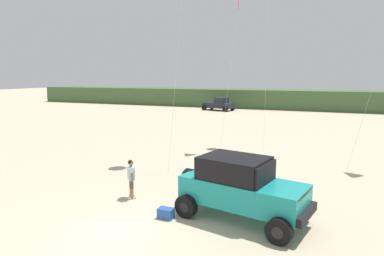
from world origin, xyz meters
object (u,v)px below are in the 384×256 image
at_px(person_watching, 131,177).
at_px(jeep, 241,187).
at_px(distant_pickup, 219,104).
at_px(cooler_box, 166,213).

bearing_deg(person_watching, jeep, -3.25).
bearing_deg(distant_pickup, cooler_box, -75.46).
distance_m(jeep, distant_pickup, 38.42).
height_order(jeep, person_watching, jeep).
distance_m(person_watching, distant_pickup, 36.92).
relative_size(cooler_box, distant_pickup, 0.11).
xyz_separation_m(cooler_box, distant_pickup, (-9.71, 37.43, 0.75)).
bearing_deg(cooler_box, jeep, 23.94).
bearing_deg(jeep, person_watching, 176.75).
bearing_deg(distant_pickup, person_watching, -78.35).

